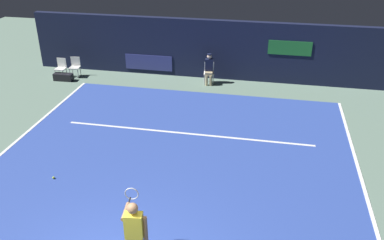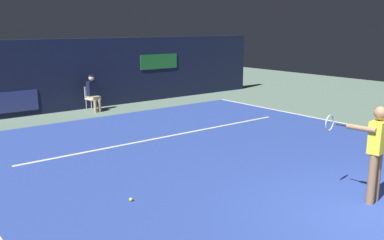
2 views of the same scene
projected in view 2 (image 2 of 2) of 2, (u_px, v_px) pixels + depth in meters
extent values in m
plane|color=slate|center=(213.00, 153.00, 10.49)|extent=(32.80, 32.80, 0.00)
cube|color=#2D479E|center=(213.00, 152.00, 10.48)|extent=(10.79, 11.06, 0.01)
cube|color=white|center=(338.00, 122.00, 13.72)|extent=(0.10, 11.06, 0.01)
cube|color=white|center=(168.00, 136.00, 11.96)|extent=(8.41, 0.10, 0.01)
cube|color=#141933|center=(83.00, 74.00, 15.86)|extent=(16.54, 0.30, 2.60)
cube|color=navy|center=(5.00, 103.00, 14.15)|extent=(2.20, 0.04, 0.70)
cube|color=#1E6B2D|center=(159.00, 62.00, 17.68)|extent=(1.80, 0.04, 0.60)
cylinder|color=#8C6647|center=(376.00, 177.00, 7.50)|extent=(0.14, 0.14, 0.92)
cylinder|color=#8C6647|center=(372.00, 179.00, 7.36)|extent=(0.14, 0.14, 0.92)
cube|color=yellow|center=(378.00, 137.00, 7.27)|extent=(0.38, 0.26, 0.56)
sphere|color=#8C6647|center=(381.00, 113.00, 7.18)|extent=(0.22, 0.22, 0.22)
cylinder|color=#8C6647|center=(361.00, 128.00, 7.25)|extent=(0.15, 0.51, 0.09)
cylinder|color=#8C6647|center=(382.00, 139.00, 7.45)|extent=(0.09, 0.09, 0.56)
cylinder|color=black|center=(344.00, 125.00, 7.45)|extent=(0.07, 0.30, 0.03)
torus|color=#B2B2B7|center=(330.00, 123.00, 7.65)|extent=(0.30, 0.06, 0.30)
cube|color=white|center=(93.00, 99.00, 15.45)|extent=(0.49, 0.45, 0.04)
cube|color=white|center=(90.00, 92.00, 15.54)|extent=(0.42, 0.08, 0.42)
cylinder|color=#B2B2B7|center=(91.00, 106.00, 15.26)|extent=(0.03, 0.03, 0.46)
cylinder|color=#B2B2B7|center=(100.00, 105.00, 15.52)|extent=(0.03, 0.03, 0.46)
cylinder|color=#B2B2B7|center=(86.00, 105.00, 15.49)|extent=(0.03, 0.03, 0.46)
cylinder|color=#B2B2B7|center=(95.00, 104.00, 15.75)|extent=(0.03, 0.03, 0.46)
cube|color=tan|center=(94.00, 98.00, 15.39)|extent=(0.37, 0.44, 0.14)
cylinder|color=tan|center=(95.00, 106.00, 15.26)|extent=(0.11, 0.11, 0.46)
cylinder|color=tan|center=(99.00, 106.00, 15.39)|extent=(0.11, 0.11, 0.46)
cube|color=#141933|center=(92.00, 89.00, 15.40)|extent=(0.37, 0.26, 0.52)
sphere|color=beige|center=(91.00, 78.00, 15.32)|extent=(0.20, 0.20, 0.20)
cylinder|color=#141933|center=(91.00, 76.00, 15.30)|extent=(0.19, 0.19, 0.04)
sphere|color=#CCE033|center=(131.00, 199.00, 7.55)|extent=(0.07, 0.07, 0.07)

